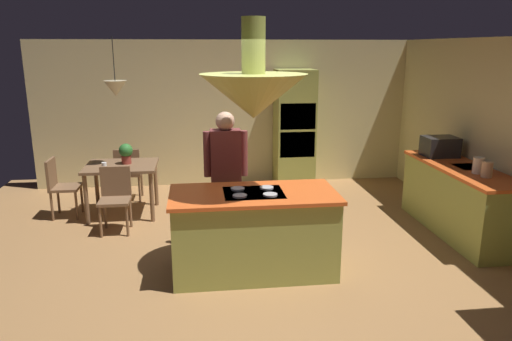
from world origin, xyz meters
TOP-DOWN VIEW (x-y plane):
  - ground at (0.00, 0.00)m, footprint 8.16×8.16m
  - wall_back at (0.00, 3.45)m, footprint 6.80×0.10m
  - wall_right at (3.25, 0.40)m, footprint 0.10×7.20m
  - kitchen_island at (0.00, -0.20)m, footprint 1.80×0.90m
  - counter_run_right at (2.84, 0.60)m, footprint 0.73×2.13m
  - oven_tower at (1.10, 3.04)m, footprint 0.66×0.62m
  - dining_table at (-1.70, 1.90)m, footprint 1.02×0.86m
  - person_at_island at (-0.25, 0.52)m, footprint 0.53×0.23m
  - range_hood at (0.00, -0.20)m, footprint 1.10×1.10m
  - pendant_light_over_table at (-1.70, 1.90)m, footprint 0.32×0.32m
  - chair_facing_island at (-1.70, 1.25)m, footprint 0.40×0.40m
  - chair_by_back_wall at (-1.70, 2.55)m, footprint 0.40×0.40m
  - chair_at_corner at (-2.59, 1.90)m, footprint 0.40×0.40m
  - potted_plant_on_table at (-1.63, 1.96)m, footprint 0.20×0.20m
  - cup_on_table at (-1.90, 1.69)m, footprint 0.07×0.07m
  - canister_flour at (2.84, 0.08)m, footprint 0.13×0.13m
  - canister_sugar at (2.84, 0.26)m, footprint 0.14×0.14m
  - microwave_on_counter at (2.84, 1.23)m, footprint 0.46×0.36m

SIDE VIEW (x-z plane):
  - ground at x=0.00m, z-range 0.00..0.00m
  - kitchen_island at x=0.00m, z-range -0.01..0.93m
  - counter_run_right at x=2.84m, z-range 0.01..0.92m
  - chair_facing_island at x=-1.70m, z-range 0.07..0.94m
  - chair_by_back_wall at x=-1.70m, z-range 0.07..0.94m
  - chair_at_corner at x=-2.59m, z-range 0.07..0.94m
  - dining_table at x=-1.70m, z-range 0.27..1.03m
  - cup_on_table at x=-1.90m, z-range 0.76..0.85m
  - potted_plant_on_table at x=-1.63m, z-range 0.78..1.08m
  - person_at_island at x=-0.25m, z-range 0.13..1.82m
  - canister_flour at x=2.84m, z-range 0.91..1.10m
  - canister_sugar at x=2.84m, z-range 0.91..1.11m
  - oven_tower at x=1.10m, z-range 0.00..2.06m
  - microwave_on_counter at x=2.84m, z-range 0.91..1.19m
  - wall_back at x=0.00m, z-range 0.00..2.55m
  - wall_right at x=3.25m, z-range 0.00..2.55m
  - pendant_light_over_table at x=-1.70m, z-range 1.45..2.27m
  - range_hood at x=0.00m, z-range 1.47..2.47m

